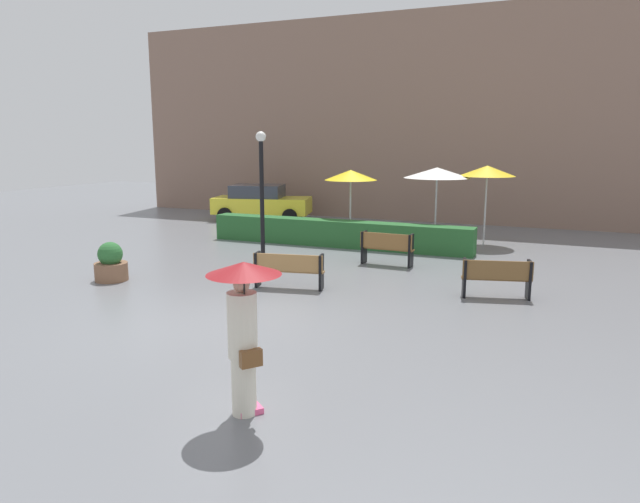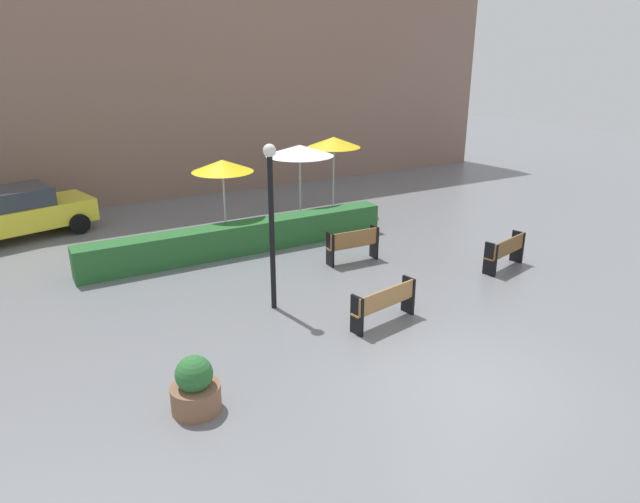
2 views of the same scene
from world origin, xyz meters
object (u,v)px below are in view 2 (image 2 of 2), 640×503
bench_back_row (353,243)px  patio_umbrella_yellow_far (334,142)px  bench_far_right (506,251)px  planter_pot (195,388)px  patio_umbrella_white (300,150)px  bench_mid_center (385,302)px  patio_umbrella_yellow (222,166)px  parked_car (17,212)px  lamp_post (271,210)px

bench_back_row → patio_umbrella_yellow_far: (2.07, 4.58, 1.94)m
bench_far_right → planter_pot: size_ratio=1.57×
bench_back_row → planter_pot: size_ratio=1.54×
planter_pot → patio_umbrella_white: patio_umbrella_white is taller
planter_pot → patio_umbrella_yellow_far: (7.96, 9.06, 2.06)m
bench_mid_center → patio_umbrella_yellow: size_ratio=0.69×
patio_umbrella_white → parked_car: (-8.33, 2.79, -1.60)m
patio_umbrella_yellow_far → parked_car: size_ratio=0.59×
patio_umbrella_yellow_far → planter_pot: bearing=-131.3°
lamp_post → patio_umbrella_yellow: (0.74, 5.03, -0.00)m
bench_back_row → lamp_post: 3.91m
bench_back_row → patio_umbrella_yellow: size_ratio=0.61×
patio_umbrella_white → parked_car: bearing=161.5°
bench_back_row → patio_umbrella_white: patio_umbrella_white is taller
patio_umbrella_yellow → bench_mid_center: bearing=-81.9°
patio_umbrella_yellow → patio_umbrella_yellow_far: patio_umbrella_yellow_far is taller
patio_umbrella_yellow_far → bench_mid_center: bearing=-113.3°
planter_pot → patio_umbrella_white: size_ratio=0.38×
patio_umbrella_white → patio_umbrella_yellow_far: patio_umbrella_yellow_far is taller
bench_back_row → bench_mid_center: bench_back_row is taller
bench_back_row → patio_umbrella_yellow: (-2.38, 3.47, 1.76)m
bench_back_row → lamp_post: lamp_post is taller
patio_umbrella_white → patio_umbrella_yellow: bearing=-167.9°
bench_back_row → bench_mid_center: 3.72m
bench_back_row → patio_umbrella_yellow: patio_umbrella_yellow is taller
patio_umbrella_yellow_far → bench_back_row: bearing=-114.3°
bench_mid_center → parked_car: 12.17m
patio_umbrella_white → bench_far_right: bearing=-66.7°
lamp_post → bench_mid_center: bearing=-47.5°
patio_umbrella_yellow → patio_umbrella_white: (2.87, 0.61, 0.11)m
lamp_post → patio_umbrella_white: lamp_post is taller
planter_pot → patio_umbrella_white: 10.87m
parked_car → bench_mid_center: bearing=-58.0°
bench_far_right → patio_umbrella_yellow_far: (-1.21, 6.97, 1.97)m
parked_car → lamp_post: bearing=-60.8°
bench_mid_center → planter_pot: bearing=-167.0°
parked_car → patio_umbrella_yellow_far: bearing=-13.0°
bench_mid_center → patio_umbrella_yellow: patio_umbrella_yellow is taller
bench_far_right → patio_umbrella_yellow: size_ratio=0.62×
planter_pot → lamp_post: bearing=46.6°
bench_back_row → bench_far_right: 4.05m
bench_far_right → lamp_post: size_ratio=0.42×
patio_umbrella_white → patio_umbrella_yellow_far: 1.65m
lamp_post → parked_car: lamp_post is taller
bench_far_right → patio_umbrella_yellow_far: size_ratio=0.58×
patio_umbrella_yellow → parked_car: bearing=148.1°
bench_mid_center → planter_pot: 4.62m
lamp_post → patio_umbrella_yellow_far: bearing=49.8°
patio_umbrella_yellow_far → lamp_post: bearing=-130.2°
bench_back_row → patio_umbrella_yellow: 4.56m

